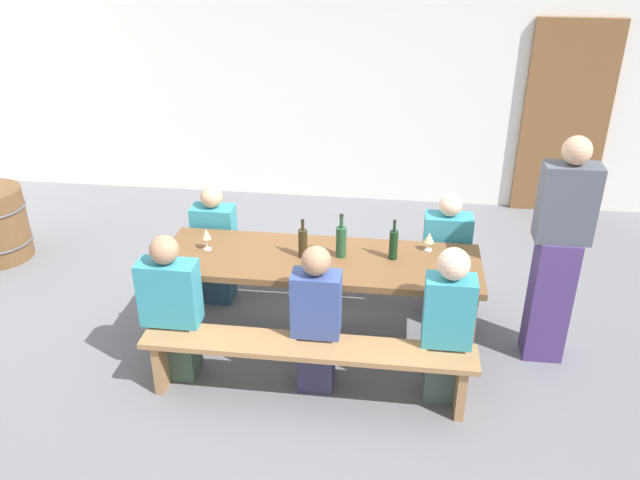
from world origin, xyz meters
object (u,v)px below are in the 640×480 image
Objects in this scene: wine_glass_1 at (206,235)px; seated_guest_near_0 at (172,312)px; seated_guest_near_1 at (316,322)px; seated_guest_far_0 at (216,248)px; bench_far at (330,260)px; standing_host at (557,257)px; tasting_table at (320,267)px; wine_glass_2 at (429,238)px; wine_bottle_0 at (303,243)px; seated_guest_near_2 at (447,328)px; bench_near at (307,355)px; wine_glass_0 at (167,247)px; seated_guest_far_1 at (445,260)px; wine_bottle_2 at (393,244)px; wooden_door at (565,120)px; wine_bottle_1 at (341,241)px.

seated_guest_near_0 reaches higher than wine_glass_1.
seated_guest_near_1 reaches higher than seated_guest_far_0.
standing_host reaches higher than bench_far.
wine_glass_1 is 0.10× the size of standing_host.
wine_glass_2 is (0.80, 0.23, 0.18)m from tasting_table.
seated_guest_far_0 is at bearing 148.31° from wine_bottle_0.
seated_guest_near_1 is at bearing 90.00° from seated_guest_near_2.
tasting_table is at bearing 90.00° from bench_near.
wine_glass_0 is (-1.10, -0.18, 0.19)m from tasting_table.
seated_guest_far_1 is (0.03, 1.04, -0.05)m from seated_guest_near_2.
wine_bottle_2 reaches higher than wine_glass_1.
tasting_table is 1.07m from seated_guest_near_2.
seated_guest_near_1 reaches higher than bench_near.
wine_glass_0 is at bearing -138.48° from wine_glass_1.
seated_guest_far_0 is at bearing 128.91° from bench_near.
wooden_door is at bearing 43.84° from bench_far.
wine_glass_0 is 0.14× the size of seated_guest_near_0.
tasting_table is 0.85m from wine_glass_2.
standing_host reaches higher than seated_guest_far_1.
wine_bottle_1 reaches higher than tasting_table.
wine_glass_2 is 1.82m from seated_guest_far_0.
wine_glass_1 is (-0.87, -0.65, 0.51)m from bench_far.
wine_glass_1 is (-3.15, -2.83, -0.18)m from wooden_door.
seated_guest_near_2 reaches higher than bench_near.
wine_bottle_1 is 0.30× the size of seated_guest_near_2.
wine_bottle_2 is 1.61m from seated_guest_far_0.
wine_bottle_0 is 0.74m from wine_glass_1.
seated_guest_near_0 is 1.01× the size of seated_guest_near_1.
bench_near is at bearing 99.20° from seated_guest_near_2.
wine_bottle_0 is 1.83m from standing_host.
wooden_door is 4.09m from seated_guest_near_1.
seated_guest_far_1 reaches higher than wine_bottle_0.
wine_bottle_2 is 0.31m from wine_glass_2.
seated_guest_near_0 is 1.92m from seated_guest_near_2.
wooden_door reaches higher than wine_bottle_2.
bench_far is 0.82m from wine_bottle_1.
wine_bottle_0 is 0.67m from wine_bottle_2.
wine_glass_0 is 0.49m from seated_guest_near_0.
wine_glass_2 is (1.67, 0.20, -0.02)m from wine_glass_1.
tasting_table is 0.74m from bench_near.
bench_far is at bearing 2.02° from seated_guest_near_1.
wooden_door is 3.68m from tasting_table.
seated_guest_far_0 is at bearing -9.83° from standing_host.
wine_bottle_0 is (-2.41, -2.85, -0.18)m from wooden_door.
tasting_table is 2.17× the size of seated_guest_far_1.
seated_guest_far_1 reaches higher than seated_guest_far_0.
wooden_door is at bearing 57.17° from bench_near.
seated_guest_near_2 reaches higher than wine_bottle_2.
wine_glass_1 is at bearing -178.50° from wine_bottle_2.
tasting_table is 1.36× the size of standing_host.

